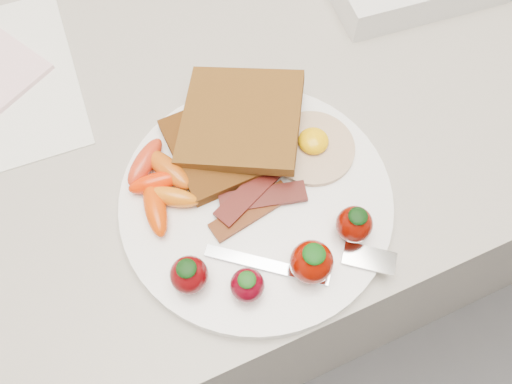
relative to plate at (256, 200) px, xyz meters
name	(u,v)px	position (x,y,z in m)	size (l,w,h in m)	color
counter	(222,230)	(0.00, 0.16, -0.46)	(2.00, 0.60, 0.90)	gray
plate	(256,200)	(0.00, 0.00, 0.00)	(0.27, 0.27, 0.02)	white
toast_lower	(223,144)	(-0.01, 0.06, 0.02)	(0.10, 0.10, 0.01)	#4C200D
toast_upper	(241,119)	(0.02, 0.08, 0.03)	(0.12, 0.12, 0.01)	#45270F
fried_egg	(313,146)	(0.08, 0.03, 0.01)	(0.10, 0.10, 0.02)	silver
bacon_strips	(255,200)	(0.00, 0.00, 0.01)	(0.10, 0.06, 0.01)	#340F06
baby_carrots	(159,183)	(-0.08, 0.05, 0.02)	(0.07, 0.11, 0.02)	red
strawberries	(282,260)	(-0.01, -0.07, 0.03)	(0.19, 0.07, 0.05)	#570407
fork	(314,262)	(0.02, -0.08, 0.01)	(0.16, 0.10, 0.00)	silver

